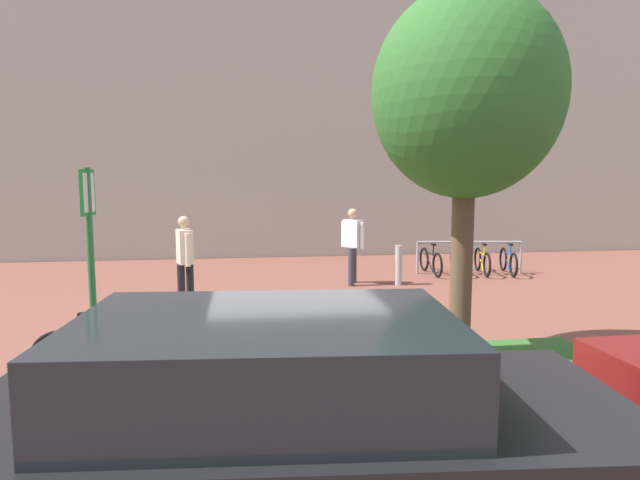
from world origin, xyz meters
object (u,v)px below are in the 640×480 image
Objects in this scene: bike_rack_cluster at (469,260)px; car_black_suv at (291,433)px; person_shirt_blue at (353,241)px; person_casual_tan at (185,256)px; tree_sidewalk at (467,96)px; bike_at_sign at (106,354)px; bollard_steel at (399,265)px; parking_sign_post at (90,246)px.

car_black_suv reaches higher than bike_rack_cluster.
person_casual_tan is at bearing -152.03° from person_shirt_blue.
tree_sidewalk is at bearing -41.96° from person_casual_tan.
person_casual_tan is (0.54, 3.54, 0.63)m from bike_at_sign.
tree_sidewalk is at bearing 0.97° from bike_at_sign.
parking_sign_post is at bearing -134.39° from bollard_steel.
car_black_suv is at bearing -119.33° from bike_rack_cluster.
bike_rack_cluster is at bearing 65.68° from tree_sidewalk.
tree_sidewalk is 4.80m from car_black_suv.
bike_rack_cluster is 1.53× the size of person_shirt_blue.
bike_at_sign is at bearing -138.90° from bike_rack_cluster.
person_casual_tan reaches higher than bike_at_sign.
car_black_suv is at bearing -57.83° from bike_at_sign.
car_black_suv is at bearing -110.64° from bollard_steel.
tree_sidewalk reaches higher than car_black_suv.
tree_sidewalk reaches higher than bollard_steel.
tree_sidewalk is 1.80× the size of bike_rack_cluster.
bike_rack_cluster is at bearing 15.70° from person_shirt_blue.
parking_sign_post reaches higher than car_black_suv.
tree_sidewalk is at bearing -114.32° from bike_rack_cluster.
bike_at_sign is (-4.39, -0.07, -3.07)m from tree_sidewalk.
bike_at_sign is 0.64× the size of bike_rack_cluster.
bike_at_sign is at bearing 122.17° from car_black_suv.
bollard_steel is at bearing 45.69° from bike_at_sign.
tree_sidewalk is 1.07× the size of car_black_suv.
parking_sign_post is at bearing -139.14° from bike_at_sign.
parking_sign_post is 1.31m from bike_at_sign.
tree_sidewalk reaches higher than person_casual_tan.
car_black_suv is (1.94, -3.08, 0.41)m from bike_at_sign.
person_shirt_blue is 8.73m from car_black_suv.
bollard_steel is at bearing 19.94° from person_casual_tan.
bike_rack_cluster is at bearing 60.67° from car_black_suv.
bike_rack_cluster is 3.35m from person_shirt_blue.
person_shirt_blue reaches higher than bike_at_sign.
person_shirt_blue is 1.00× the size of person_casual_tan.
bollard_steel is at bearing 82.70° from tree_sidewalk.
person_shirt_blue is at bearing 93.89° from tree_sidewalk.
person_shirt_blue is (-1.01, 0.22, 0.53)m from bollard_steel.
tree_sidewalk is 2.82× the size of bike_at_sign.
parking_sign_post is 0.57× the size of car_black_suv.
bike_at_sign is 7.22m from bollard_steel.
car_black_suv is (-2.09, -8.47, -0.23)m from person_shirt_blue.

